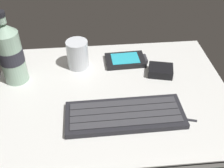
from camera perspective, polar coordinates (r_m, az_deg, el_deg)
The scene contains 7 objects.
ground_plane at distance 74.54cm, azimuth 0.02°, elevation -2.45°, with size 64.00×48.00×2.80cm.
keyboard at distance 67.06cm, azimuth 2.73°, elevation -6.46°, with size 29.12×11.32×1.70cm.
handheld_device at distance 84.78cm, azimuth 2.87°, elevation 5.01°, with size 13.01×8.05×1.50cm.
juice_cup at distance 81.90cm, azimuth -7.20°, elevation 6.01°, with size 6.40×6.40×8.50cm.
water_bottle at distance 77.98cm, azimuth -20.54°, elevation 6.12°, with size 6.73×6.73×20.80cm.
charger_block at distance 80.87cm, azimuth 10.14°, elevation 2.79°, with size 7.00×5.60×2.40cm, color black.
stylus_pen at distance 68.90cm, azimuth 13.51°, elevation -6.82°, with size 0.70×0.70×9.50cm, color #26262B.
Camera 1 is at (-5.22, -54.77, 49.56)cm, focal length 43.63 mm.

